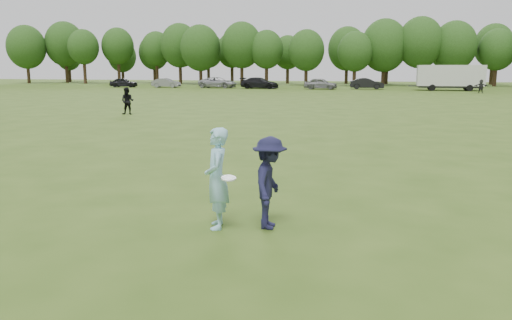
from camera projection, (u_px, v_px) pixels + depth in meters
The scene contains 14 objects.
ground at pixel (257, 229), 9.20m from camera, with size 200.00×200.00×0.00m, color #344E16.
thrower at pixel (217, 178), 9.14m from camera, with size 0.68×0.45×1.87m, color #95D1E7.
defender at pixel (270, 183), 9.15m from camera, with size 1.11×0.64×1.71m, color #191937.
player_far_a at pixel (128, 101), 31.20m from camera, with size 0.82×0.64×1.69m, color black.
player_far_d at pixel (481, 86), 56.93m from camera, with size 1.45×0.46×1.56m, color #272727.
car_a at pixel (124, 83), 73.80m from camera, with size 1.62×4.03×1.37m, color black.
car_b at pixel (166, 83), 72.38m from camera, with size 1.43×4.10×1.35m, color slate.
car_c at pixel (218, 83), 71.28m from camera, with size 2.52×5.47×1.52m, color #9D9DA1.
car_d at pixel (260, 83), 68.76m from camera, with size 2.15×5.30×1.54m, color black.
car_e at pixel (321, 84), 66.72m from camera, with size 1.78×4.43×1.51m, color slate.
car_f at pixel (367, 84), 67.21m from camera, with size 1.57×4.50×1.48m, color black.
disc_in_play at pixel (229, 178), 8.87m from camera, with size 0.27×0.27×0.08m.
cargo_trailer at pixel (450, 76), 62.92m from camera, with size 9.00×2.75×3.20m.
treeline at pixel (384, 46), 80.87m from camera, with size 130.35×18.39×11.74m.
Camera 1 is at (2.06, -8.56, 2.95)m, focal length 35.00 mm.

